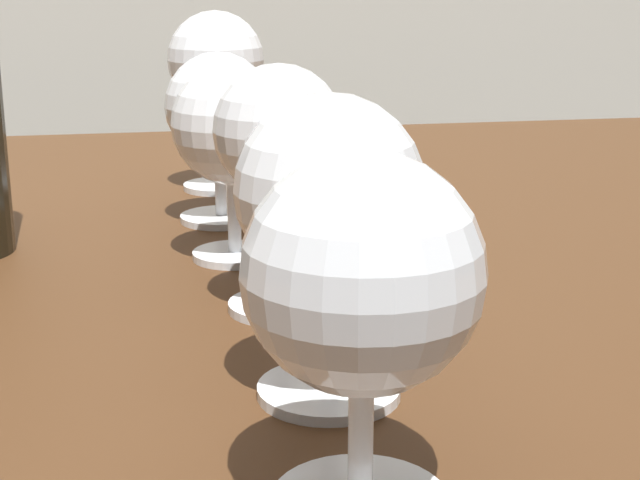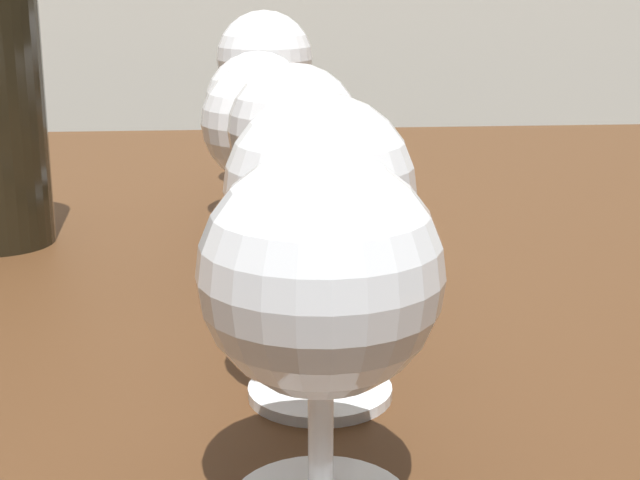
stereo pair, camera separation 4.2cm
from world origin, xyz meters
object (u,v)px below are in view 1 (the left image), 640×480
at_px(wine_glass_chardonnay, 272,137).
at_px(wine_glass_pinot, 213,111).
at_px(wine_glass_white, 226,128).
at_px(wine_glass_amber, 351,284).
at_px(wine_glass_merlot, 320,196).
at_px(wine_glass_port, 211,65).

bearing_deg(wine_glass_chardonnay, wine_glass_pinot, 94.11).
relative_size(wine_glass_white, wine_glass_pinot, 1.01).
relative_size(wine_glass_amber, wine_glass_white, 1.00).
xyz_separation_m(wine_glass_merlot, wine_glass_port, (-0.01, 0.44, 0.02)).
relative_size(wine_glass_chardonnay, wine_glass_pinot, 1.08).
xyz_separation_m(wine_glass_amber, wine_glass_port, (-0.00, 0.54, 0.02)).
height_order(wine_glass_chardonnay, wine_glass_white, wine_glass_chardonnay).
xyz_separation_m(wine_glass_merlot, wine_glass_white, (-0.02, 0.23, -0.00)).
xyz_separation_m(wine_glass_amber, wine_glass_pinot, (-0.01, 0.43, -0.00)).
distance_m(wine_glass_merlot, wine_glass_white, 0.23).
distance_m(wine_glass_amber, wine_glass_port, 0.54).
bearing_deg(wine_glass_port, wine_glass_merlot, -88.54).
height_order(wine_glass_pinot, wine_glass_port, wine_glass_port).
bearing_deg(wine_glass_pinot, wine_glass_amber, -88.42).
distance_m(wine_glass_amber, wine_glass_white, 0.32).
bearing_deg(wine_glass_port, wine_glass_pinot, -94.16).
bearing_deg(wine_glass_port, wine_glass_chardonnay, -88.79).
distance_m(wine_glass_white, wine_glass_pinot, 0.10).
bearing_deg(wine_glass_port, wine_glass_amber, -89.63).
bearing_deg(wine_glass_chardonnay, wine_glass_port, 91.21).
bearing_deg(wine_glass_amber, wine_glass_merlot, 85.41).
distance_m(wine_glass_amber, wine_glass_pinot, 0.43).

